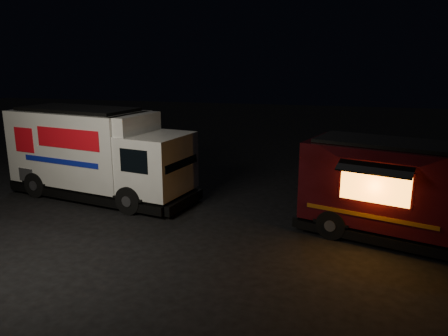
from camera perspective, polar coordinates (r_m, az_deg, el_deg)
ground at (r=13.99m, az=-5.80°, el=-8.48°), size 80.00×80.00×0.00m
white_truck at (r=17.69m, az=-15.79°, el=1.81°), size 8.08×4.09×3.50m
red_truck at (r=14.01m, az=23.07°, el=-3.03°), size 6.86×4.23×3.00m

